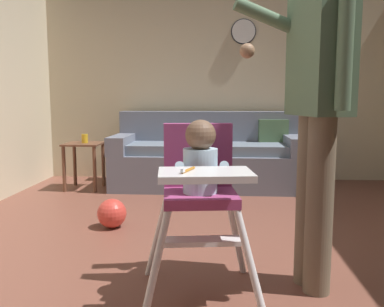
{
  "coord_description": "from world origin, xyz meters",
  "views": [
    {
      "loc": [
        -0.01,
        -2.35,
        1.01
      ],
      "look_at": [
        -0.14,
        -0.37,
        0.75
      ],
      "focal_mm": 38.95,
      "sensor_mm": 36.0,
      "label": 1
    }
  ],
  "objects_px": {
    "high_chair": "(200,177)",
    "wall_clock": "(244,31)",
    "sippy_cup": "(85,139)",
    "adult_standing": "(317,102)",
    "toy_ball": "(112,213)",
    "side_table": "(84,155)",
    "couch": "(208,158)"
  },
  "relations": [
    {
      "from": "high_chair",
      "to": "wall_clock",
      "type": "xyz_separation_m",
      "value": [
        0.37,
        3.2,
        1.2
      ]
    },
    {
      "from": "sippy_cup",
      "to": "adult_standing",
      "type": "bearing_deg",
      "value": -49.69
    },
    {
      "from": "adult_standing",
      "to": "toy_ball",
      "type": "bearing_deg",
      "value": -49.0
    },
    {
      "from": "toy_ball",
      "to": "side_table",
      "type": "height_order",
      "value": "side_table"
    },
    {
      "from": "toy_ball",
      "to": "sippy_cup",
      "type": "distance_m",
      "value": 1.61
    },
    {
      "from": "high_chair",
      "to": "adult_standing",
      "type": "height_order",
      "value": "adult_standing"
    },
    {
      "from": "side_table",
      "to": "toy_ball",
      "type": "bearing_deg",
      "value": -64.13
    },
    {
      "from": "couch",
      "to": "side_table",
      "type": "height_order",
      "value": "couch"
    },
    {
      "from": "high_chair",
      "to": "toy_ball",
      "type": "xyz_separation_m",
      "value": [
        -0.75,
        1.1,
        -0.51
      ]
    },
    {
      "from": "adult_standing",
      "to": "couch",
      "type": "bearing_deg",
      "value": -89.68
    },
    {
      "from": "high_chair",
      "to": "couch",
      "type": "bearing_deg",
      "value": 173.53
    },
    {
      "from": "couch",
      "to": "sippy_cup",
      "type": "relative_size",
      "value": 21.46
    },
    {
      "from": "toy_ball",
      "to": "side_table",
      "type": "relative_size",
      "value": 0.44
    },
    {
      "from": "adult_standing",
      "to": "side_table",
      "type": "relative_size",
      "value": 3.37
    },
    {
      "from": "sippy_cup",
      "to": "high_chair",
      "type": "bearing_deg",
      "value": -60.58
    },
    {
      "from": "sippy_cup",
      "to": "side_table",
      "type": "bearing_deg",
      "value": -180.0
    },
    {
      "from": "adult_standing",
      "to": "sippy_cup",
      "type": "distance_m",
      "value": 3.12
    },
    {
      "from": "couch",
      "to": "toy_ball",
      "type": "relative_size",
      "value": 9.33
    },
    {
      "from": "couch",
      "to": "adult_standing",
      "type": "relative_size",
      "value": 1.23
    },
    {
      "from": "high_chair",
      "to": "toy_ball",
      "type": "height_order",
      "value": "high_chair"
    },
    {
      "from": "side_table",
      "to": "sippy_cup",
      "type": "height_order",
      "value": "sippy_cup"
    },
    {
      "from": "adult_standing",
      "to": "sippy_cup",
      "type": "relative_size",
      "value": 17.5
    },
    {
      "from": "adult_standing",
      "to": "side_table",
      "type": "xyz_separation_m",
      "value": [
        -2.02,
        2.36,
        -0.61
      ]
    },
    {
      "from": "side_table",
      "to": "sippy_cup",
      "type": "distance_m",
      "value": 0.19
    },
    {
      "from": "couch",
      "to": "wall_clock",
      "type": "height_order",
      "value": "wall_clock"
    },
    {
      "from": "side_table",
      "to": "couch",
      "type": "bearing_deg",
      "value": 9.18
    },
    {
      "from": "couch",
      "to": "adult_standing",
      "type": "xyz_separation_m",
      "value": [
        0.63,
        -2.58,
        0.66
      ]
    },
    {
      "from": "couch",
      "to": "side_table",
      "type": "distance_m",
      "value": 1.41
    },
    {
      "from": "sippy_cup",
      "to": "toy_ball",
      "type": "bearing_deg",
      "value": -64.66
    },
    {
      "from": "adult_standing",
      "to": "wall_clock",
      "type": "height_order",
      "value": "wall_clock"
    },
    {
      "from": "wall_clock",
      "to": "high_chair",
      "type": "bearing_deg",
      "value": -96.67
    },
    {
      "from": "high_chair",
      "to": "side_table",
      "type": "distance_m",
      "value": 2.89
    }
  ]
}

